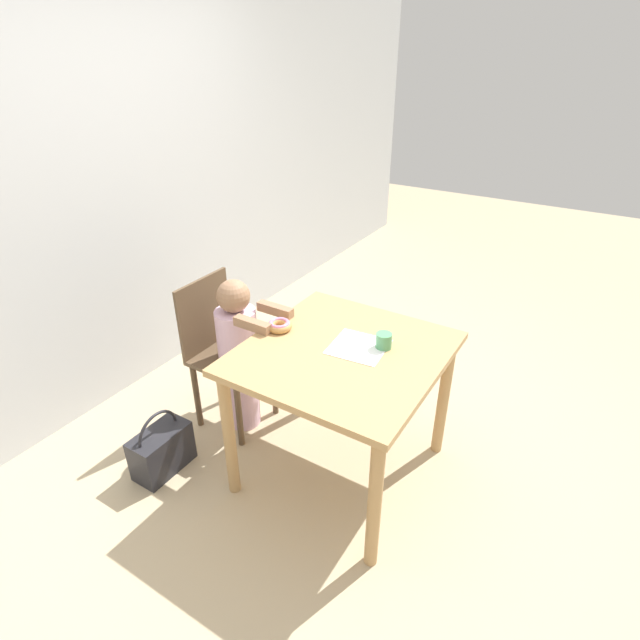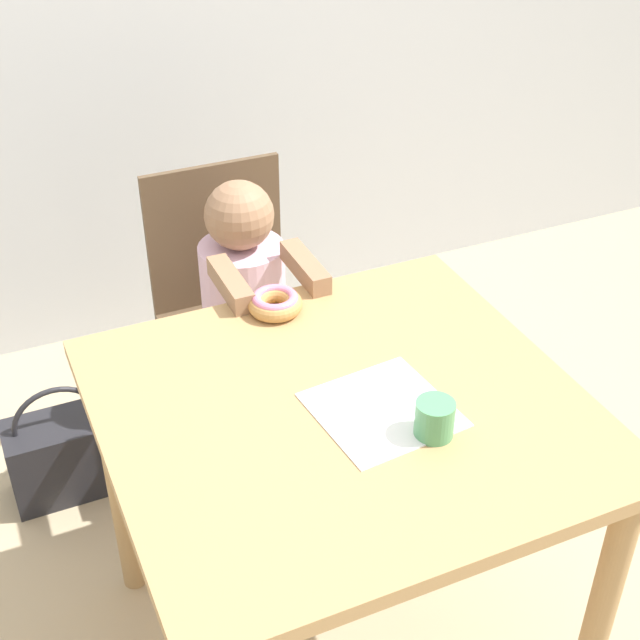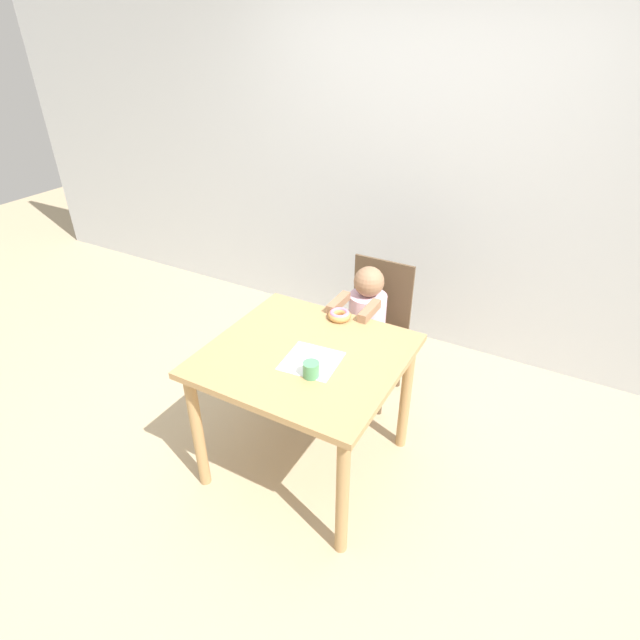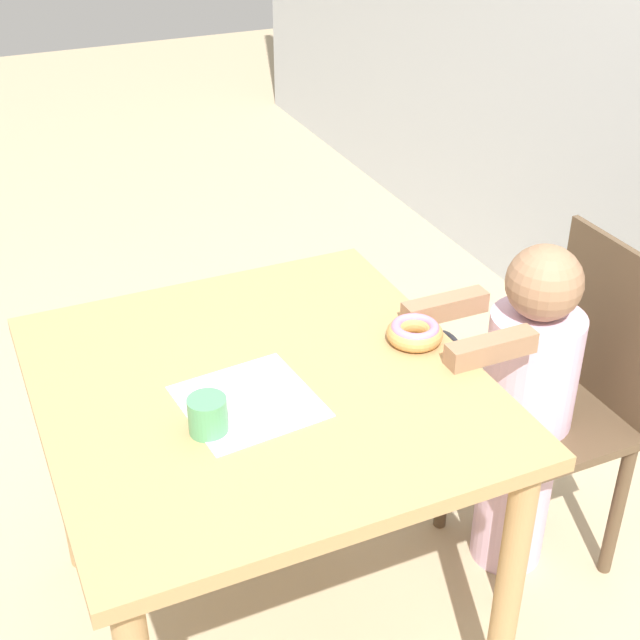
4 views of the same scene
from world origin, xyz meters
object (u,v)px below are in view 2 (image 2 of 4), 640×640
at_px(donut, 275,303).
at_px(cup, 435,419).
at_px(handbag, 65,454).
at_px(chair, 233,318).
at_px(child_figure, 247,334).

xyz_separation_m(donut, cup, (0.12, -0.53, 0.01)).
distance_m(donut, handbag, 0.94).
height_order(handbag, cup, cup).
relative_size(chair, handbag, 2.40).
xyz_separation_m(chair, child_figure, (-0.00, -0.12, 0.02)).
relative_size(chair, child_figure, 0.95).
bearing_deg(child_figure, donut, -95.47).
height_order(chair, donut, chair).
xyz_separation_m(chair, cup, (0.09, -0.96, 0.33)).
bearing_deg(child_figure, handbag, 166.55).
distance_m(donut, cup, 0.54).
height_order(child_figure, donut, child_figure).
bearing_deg(handbag, chair, -1.24).
bearing_deg(chair, donut, -94.00).
xyz_separation_m(chair, donut, (-0.03, -0.43, 0.32)).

